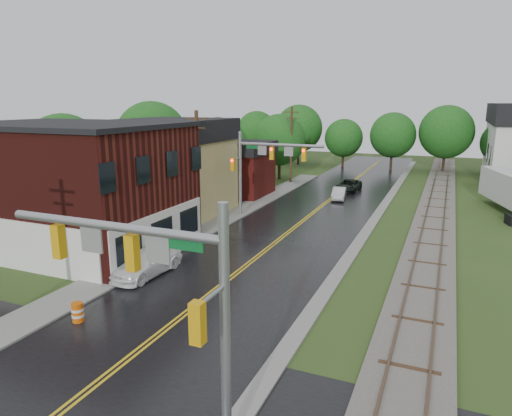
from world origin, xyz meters
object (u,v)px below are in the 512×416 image
Objects in this scene: traffic_signal_near at (156,275)px; tree_left_e at (280,141)px; traffic_signal_far at (263,159)px; tree_left_a at (65,155)px; construction_barrel at (78,312)px; brick_building at (71,185)px; pickup_white at (147,263)px; tree_left_c at (223,146)px; suv_dark at (349,186)px; utility_pole_b at (198,168)px; sedan_silver at (339,194)px; tree_left_b at (153,140)px; utility_pole_c at (291,144)px.

tree_left_e is at bearing 105.68° from traffic_signal_near.
traffic_signal_far is 19.65m from tree_left_e.
tree_left_a is 22.71m from construction_barrel.
brick_building is 2.94× the size of pickup_white.
tree_left_e reaches higher than tree_left_c.
construction_barrel is at bearing -95.17° from suv_dark.
tree_left_a is at bearing -179.55° from utility_pole_b.
tree_left_e is 2.25× the size of sedan_silver.
brick_building is 1.95× the size of traffic_signal_far.
pickup_white is 5.37× the size of construction_barrel.
tree_left_a is at bearing 135.46° from construction_barrel.
utility_pole_b reaches higher than construction_barrel.
tree_left_b is 1.27× the size of tree_left_c.
tree_left_e is 1.68× the size of pickup_white.
brick_building reaches higher than tree_left_c.
utility_pole_c reaches higher than traffic_signal_far.
utility_pole_c is at bearing 59.45° from tree_left_a.
brick_building is 9.02m from pickup_white.
brick_building is 31.12m from tree_left_e.
tree_left_e is at bearing 65.38° from tree_left_a.
traffic_signal_far is 0.90× the size of tree_left_e.
tree_left_a is (-13.05, -0.10, 0.39)m from utility_pole_b.
tree_left_b is at bearing 118.42° from construction_barrel.
traffic_signal_near is at bearing -40.47° from tree_left_a.
traffic_signal_near is 25.94m from traffic_signal_far.
tree_left_c is at bearing -171.63° from suv_dark.
traffic_signal_far is at bearing -103.91° from suv_dark.
tree_left_c is 0.94× the size of tree_left_e.
traffic_signal_far is at bearing -51.18° from tree_left_c.
utility_pole_b is 2.48× the size of sedan_silver.
tree_left_b is at bearing -122.74° from tree_left_e.
tree_left_c is 1.67× the size of suv_dark.
traffic_signal_far is 15.21m from tree_left_b.
traffic_signal_near is 0.82× the size of utility_pole_c.
tree_left_b is at bearing 107.61° from brick_building.
brick_building is at bearing 140.83° from traffic_signal_near.
construction_barrel is (0.61, -5.96, -0.25)m from pickup_white.
brick_building is 12.70m from construction_barrel.
traffic_signal_far is 0.96× the size of tree_left_c.
tree_left_a is (-16.38, -5.10, 0.14)m from traffic_signal_far.
utility_pole_c is 38.04m from construction_barrel.
pickup_white is at bearing 95.82° from construction_barrel.
suv_dark is (13.28, 26.37, -3.52)m from brick_building.
utility_pole_c reaches higher than brick_building.
pickup_white is (-5.41, -29.10, 0.07)m from suv_dark.
tree_left_a is 18.98m from tree_left_c.
pickup_white is (4.24, -33.63, -4.11)m from tree_left_e.
tree_left_c is at bearing 160.16° from sedan_silver.
tree_left_e is (5.00, 6.00, 0.30)m from tree_left_c.
utility_pole_b is at bearing -90.00° from utility_pole_c.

